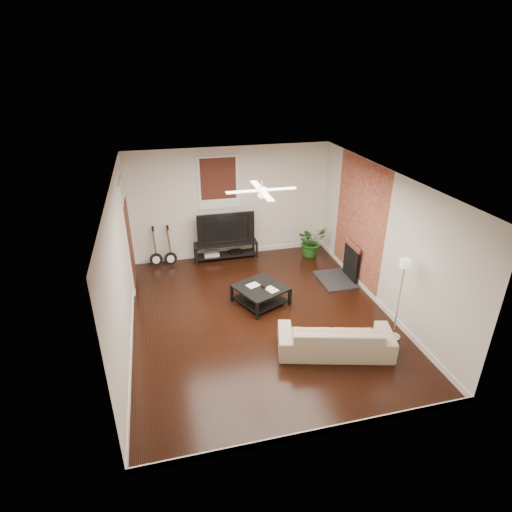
# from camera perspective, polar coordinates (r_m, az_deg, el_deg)

# --- Properties ---
(room) EXTENTS (5.01, 6.01, 2.81)m
(room) POSITION_cam_1_polar(r_m,az_deg,el_deg) (7.67, 0.72, 0.42)
(room) COLOR black
(room) RESTS_ON ground
(brick_accent) EXTENTS (0.02, 2.20, 2.80)m
(brick_accent) POSITION_cam_1_polar(r_m,az_deg,el_deg) (9.39, 14.03, 4.51)
(brick_accent) COLOR #A04233
(brick_accent) RESTS_ON floor
(fireplace) EXTENTS (0.80, 1.10, 0.92)m
(fireplace) POSITION_cam_1_polar(r_m,az_deg,el_deg) (9.64, 11.92, -0.82)
(fireplace) COLOR black
(fireplace) RESTS_ON floor
(window_back) EXTENTS (1.00, 0.06, 1.30)m
(window_back) POSITION_cam_1_polar(r_m,az_deg,el_deg) (10.16, -5.22, 10.04)
(window_back) COLOR #36150E
(window_back) RESTS_ON wall_back
(door_left) EXTENTS (0.08, 1.00, 2.50)m
(door_left) POSITION_cam_1_polar(r_m,az_deg,el_deg) (9.29, -17.23, 2.86)
(door_left) COLOR white
(door_left) RESTS_ON wall_left
(tv_stand) EXTENTS (1.60, 0.43, 0.45)m
(tv_stand) POSITION_cam_1_polar(r_m,az_deg,el_deg) (10.60, -4.18, 0.79)
(tv_stand) COLOR black
(tv_stand) RESTS_ON floor
(tv) EXTENTS (1.43, 0.19, 0.82)m
(tv) POSITION_cam_1_polar(r_m,az_deg,el_deg) (10.37, -4.31, 4.01)
(tv) COLOR black
(tv) RESTS_ON tv_stand
(coffee_table) EXTENTS (1.22, 1.22, 0.39)m
(coffee_table) POSITION_cam_1_polar(r_m,az_deg,el_deg) (8.68, 0.63, -5.37)
(coffee_table) COLOR black
(coffee_table) RESTS_ON floor
(sofa) EXTENTS (2.11, 1.26, 0.58)m
(sofa) POSITION_cam_1_polar(r_m,az_deg,el_deg) (7.44, 10.87, -10.96)
(sofa) COLOR tan
(sofa) RESTS_ON floor
(floor_lamp) EXTENTS (0.33, 0.33, 1.61)m
(floor_lamp) POSITION_cam_1_polar(r_m,az_deg,el_deg) (7.77, 19.14, -5.76)
(floor_lamp) COLOR silver
(floor_lamp) RESTS_ON floor
(potted_plant) EXTENTS (0.88, 0.81, 0.81)m
(potted_plant) POSITION_cam_1_polar(r_m,az_deg,el_deg) (10.74, 7.62, 2.05)
(potted_plant) COLOR #1F5618
(potted_plant) RESTS_ON floor
(guitar_left) EXTENTS (0.34, 0.26, 1.02)m
(guitar_left) POSITION_cam_1_polar(r_m,az_deg,el_deg) (10.34, -13.79, 1.14)
(guitar_left) COLOR black
(guitar_left) RESTS_ON floor
(guitar_right) EXTENTS (0.36, 0.29, 1.02)m
(guitar_right) POSITION_cam_1_polar(r_m,az_deg,el_deg) (10.31, -11.85, 1.28)
(guitar_right) COLOR black
(guitar_right) RESTS_ON floor
(ceiling_fan) EXTENTS (1.24, 1.24, 0.32)m
(ceiling_fan) POSITION_cam_1_polar(r_m,az_deg,el_deg) (7.24, 0.77, 9.04)
(ceiling_fan) COLOR white
(ceiling_fan) RESTS_ON ceiling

